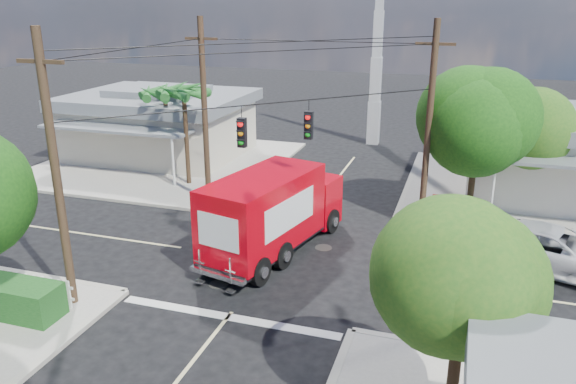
% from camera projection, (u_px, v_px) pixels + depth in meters
% --- Properties ---
extents(ground, '(120.00, 120.00, 0.00)m').
position_uv_depth(ground, '(272.00, 261.00, 21.95)').
color(ground, black).
rests_on(ground, ground).
extents(sidewalk_ne, '(14.12, 14.12, 0.14)m').
position_uv_depth(sidewalk_ne, '(545.00, 199.00, 28.56)').
color(sidewalk_ne, '#9F9A90').
rests_on(sidewalk_ne, ground).
extents(sidewalk_nw, '(14.12, 14.12, 0.14)m').
position_uv_depth(sidewalk_nw, '(166.00, 163.00, 34.88)').
color(sidewalk_nw, '#9F9A90').
rests_on(sidewalk_nw, ground).
extents(road_markings, '(32.00, 32.00, 0.01)m').
position_uv_depth(road_markings, '(259.00, 278.00, 20.63)').
color(road_markings, beige).
rests_on(road_markings, ground).
extents(building_nw, '(10.80, 10.20, 4.30)m').
position_uv_depth(building_nw, '(160.00, 122.00, 35.93)').
color(building_nw, beige).
rests_on(building_nw, sidewalk_nw).
extents(radio_tower, '(0.80, 0.80, 17.00)m').
position_uv_depth(radio_tower, '(377.00, 62.00, 37.96)').
color(radio_tower, silver).
rests_on(radio_tower, ground).
extents(tree_ne_front, '(4.21, 4.14, 6.66)m').
position_uv_depth(tree_ne_front, '(479.00, 119.00, 24.38)').
color(tree_ne_front, '#422D1C').
rests_on(tree_ne_front, sidewalk_ne).
extents(tree_ne_back, '(3.77, 3.66, 5.82)m').
position_uv_depth(tree_ne_back, '(537.00, 126.00, 25.80)').
color(tree_ne_back, '#422D1C').
rests_on(tree_ne_back, sidewalk_ne).
extents(tree_se, '(3.67, 3.54, 5.62)m').
position_uv_depth(tree_se, '(465.00, 277.00, 12.08)').
color(tree_se, '#422D1C').
rests_on(tree_se, sidewalk_se).
extents(palm_nw_front, '(3.01, 3.08, 5.59)m').
position_uv_depth(palm_nw_front, '(184.00, 93.00, 29.24)').
color(palm_nw_front, '#422D1C').
rests_on(palm_nw_front, sidewalk_nw).
extents(palm_nw_back, '(3.01, 3.08, 5.19)m').
position_uv_depth(palm_nw_back, '(165.00, 94.00, 31.29)').
color(palm_nw_back, '#422D1C').
rests_on(palm_nw_back, sidewalk_nw).
extents(utility_poles, '(12.00, 10.68, 9.00)m').
position_uv_depth(utility_poles, '(247.00, 132.00, 22.33)').
color(utility_poles, '#473321').
rests_on(utility_poles, ground).
extents(picket_fence, '(5.94, 0.06, 1.00)m').
position_uv_depth(picket_fence, '(0.00, 281.00, 18.96)').
color(picket_fence, silver).
rests_on(picket_fence, sidewalk_sw).
extents(vending_boxes, '(1.90, 0.50, 1.10)m').
position_uv_depth(vending_boxes, '(453.00, 209.00, 25.42)').
color(vending_boxes, '#A81915').
rests_on(vending_boxes, sidewalk_ne).
extents(delivery_truck, '(4.02, 8.10, 3.37)m').
position_uv_depth(delivery_truck, '(273.00, 212.00, 22.26)').
color(delivery_truck, black).
rests_on(delivery_truck, ground).
extents(parked_car, '(6.48, 4.27, 1.66)m').
position_uv_depth(parked_car, '(553.00, 249.00, 21.01)').
color(parked_car, silver).
rests_on(parked_car, ground).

